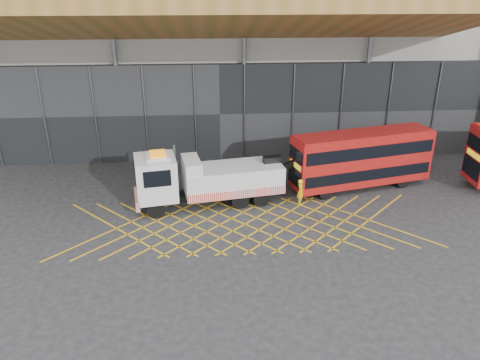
{
  "coord_description": "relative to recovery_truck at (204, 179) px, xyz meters",
  "views": [
    {
      "loc": [
        1.17,
        -25.82,
        14.43
      ],
      "look_at": [
        3.0,
        1.5,
        2.4
      ],
      "focal_mm": 35.0,
      "sensor_mm": 36.0,
      "label": 1
    }
  ],
  "objects": [
    {
      "name": "bus_towed",
      "position": [
        11.33,
        2.04,
        0.47
      ],
      "size": [
        10.68,
        4.85,
        4.24
      ],
      "rotation": [
        0.0,
        0.0,
        0.24
      ],
      "color": "#9E0F0C",
      "rests_on": "ground_plane"
    },
    {
      "name": "ground_plane",
      "position": [
        -0.71,
        -3.01,
        -1.88
      ],
      "size": [
        120.0,
        120.0,
        0.0
      ],
      "primitive_type": "plane",
      "color": "#242426"
    },
    {
      "name": "worker",
      "position": [
        6.5,
        -0.39,
        -0.97
      ],
      "size": [
        0.51,
        0.71,
        1.83
      ],
      "primitive_type": "imported",
      "rotation": [
        0.0,
        0.0,
        1.68
      ],
      "color": "yellow",
      "rests_on": "ground_plane"
    },
    {
      "name": "road_markings",
      "position": [
        2.49,
        -3.01,
        -1.88
      ],
      "size": [
        23.16,
        7.16,
        0.01
      ],
      "color": "gold",
      "rests_on": "ground_plane"
    },
    {
      "name": "construction_building",
      "position": [
        1.21,
        15.38,
        7.09
      ],
      "size": [
        55.0,
        23.97,
        18.0
      ],
      "color": "gray",
      "rests_on": "ground_plane"
    },
    {
      "name": "recovery_truck",
      "position": [
        0.0,
        0.0,
        0.0
      ],
      "size": [
        11.76,
        4.46,
        4.08
      ],
      "rotation": [
        0.0,
        0.0,
        0.18
      ],
      "color": "black",
      "rests_on": "ground_plane"
    }
  ]
}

